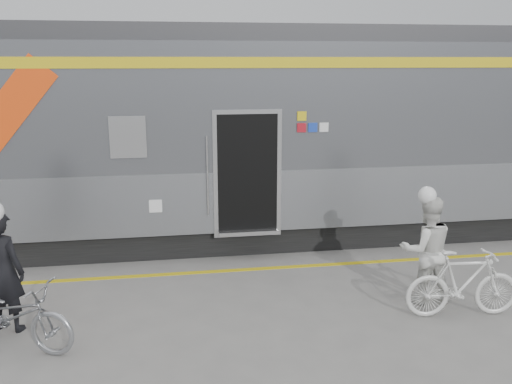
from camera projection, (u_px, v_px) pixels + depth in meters
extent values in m
plane|color=slate|center=(228.00, 333.00, 7.11)|extent=(90.00, 90.00, 0.00)
cube|color=black|center=(128.00, 226.00, 10.84)|extent=(24.00, 2.70, 0.50)
cube|color=#9EA0A5|center=(126.00, 187.00, 10.65)|extent=(24.00, 3.00, 1.10)
cube|color=slate|center=(121.00, 103.00, 10.26)|extent=(24.00, 3.00, 2.20)
cube|color=#38383A|center=(117.00, 34.00, 9.97)|extent=(24.00, 2.64, 0.30)
cube|color=gold|center=(111.00, 63.00, 8.64)|extent=(24.00, 0.02, 0.18)
cube|color=black|center=(128.00, 137.00, 8.95)|extent=(0.55, 0.02, 0.65)
cube|color=black|center=(246.00, 172.00, 9.63)|extent=(1.05, 0.45, 2.10)
cube|color=silver|center=(248.00, 175.00, 9.42)|extent=(1.20, 0.02, 2.25)
cylinder|color=silver|center=(207.00, 176.00, 9.30)|extent=(0.04, 0.04, 1.40)
cube|color=silver|center=(248.00, 232.00, 9.63)|extent=(1.05, 0.25, 0.06)
cube|color=gold|center=(302.00, 116.00, 9.33)|extent=(0.16, 0.01, 0.16)
cube|color=#A1121D|center=(302.00, 128.00, 9.38)|extent=(0.16, 0.01, 0.16)
cube|color=#1A3AAC|center=(313.00, 127.00, 9.41)|extent=(0.16, 0.01, 0.16)
cube|color=silver|center=(324.00, 127.00, 9.44)|extent=(0.16, 0.01, 0.16)
cube|color=silver|center=(156.00, 206.00, 9.29)|extent=(0.22, 0.01, 0.22)
cube|color=gold|center=(214.00, 271.00, 9.17)|extent=(24.00, 0.12, 0.01)
imported|color=black|center=(3.00, 271.00, 7.03)|extent=(0.70, 0.59, 1.64)
imported|color=#929498|center=(11.00, 315.00, 6.62)|extent=(1.81, 1.21, 0.90)
imported|color=silver|center=(426.00, 250.00, 7.89)|extent=(0.82, 0.67, 1.60)
imported|color=silver|center=(463.00, 283.00, 7.48)|extent=(1.64, 0.58, 0.97)
sphere|color=white|center=(431.00, 188.00, 7.67)|extent=(0.26, 0.26, 0.26)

